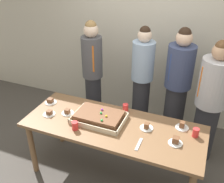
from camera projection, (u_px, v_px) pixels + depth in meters
name	position (u px, v px, depth m)	size (l,w,h in m)	color
ground_plane	(113.00, 174.00, 3.38)	(12.00, 12.00, 0.00)	#4C4742
interior_back_panel	(153.00, 27.00, 3.92)	(8.00, 0.12, 3.00)	beige
party_table	(113.00, 131.00, 3.04)	(2.08, 0.80, 0.78)	brown
sheet_cake	(99.00, 117.00, 3.05)	(0.60, 0.41, 0.12)	beige
plated_slice_near_left	(176.00, 141.00, 2.71)	(0.15, 0.15, 0.08)	white
plated_slice_near_right	(51.00, 101.00, 3.40)	(0.15, 0.15, 0.06)	white
plated_slice_far_left	(147.00, 127.00, 2.92)	(0.15, 0.15, 0.07)	white
plated_slice_far_right	(68.00, 112.00, 3.18)	(0.15, 0.15, 0.07)	white
plated_slice_center_front	(182.00, 126.00, 2.94)	(0.15, 0.15, 0.08)	white
plated_slice_center_back	(49.00, 113.00, 3.16)	(0.15, 0.15, 0.06)	white
drink_cup_nearest	(125.00, 108.00, 3.22)	(0.07, 0.07, 0.10)	red
drink_cup_middle	(75.00, 126.00, 2.90)	(0.07, 0.07, 0.10)	red
drink_cup_far_end	(196.00, 133.00, 2.79)	(0.07, 0.07, 0.10)	red
cake_server_utensil	(139.00, 144.00, 2.70)	(0.03, 0.20, 0.01)	silver
person_serving_front	(177.00, 86.00, 3.59)	(0.36, 0.36, 1.71)	#28282D
person_green_shirt_behind	(142.00, 81.00, 3.75)	(0.31, 0.31, 1.68)	#28282D
person_striped_tie_right	(93.00, 74.00, 3.91)	(0.30, 0.30, 1.70)	#28282D
person_far_right_suit	(210.00, 103.00, 3.27)	(0.37, 0.37, 1.67)	#28282D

